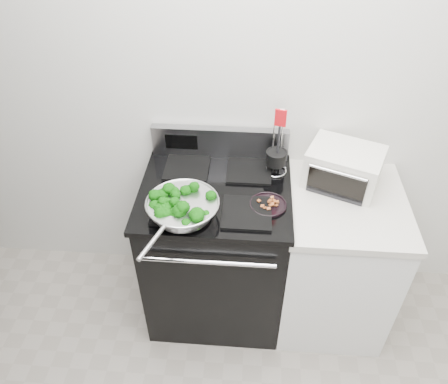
# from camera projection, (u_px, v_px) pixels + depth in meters

# --- Properties ---
(back_wall) EXTENTS (4.00, 0.02, 2.70)m
(back_wall) POSITION_uv_depth(u_px,v_px,m) (278.00, 91.00, 2.24)
(back_wall) COLOR silver
(back_wall) RESTS_ON ground
(gas_range) EXTENTS (0.79, 0.69, 1.13)m
(gas_range) POSITION_uv_depth(u_px,v_px,m) (216.00, 249.00, 2.56)
(gas_range) COLOR black
(gas_range) RESTS_ON floor
(counter) EXTENTS (0.62, 0.68, 0.92)m
(counter) POSITION_uv_depth(u_px,v_px,m) (333.00, 260.00, 2.54)
(counter) COLOR white
(counter) RESTS_ON floor
(skillet) EXTENTS (0.35, 0.54, 0.08)m
(skillet) POSITION_uv_depth(u_px,v_px,m) (183.00, 207.00, 2.08)
(skillet) COLOR silver
(skillet) RESTS_ON gas_range
(broccoli_pile) EXTENTS (0.28, 0.28, 0.10)m
(broccoli_pile) POSITION_uv_depth(u_px,v_px,m) (183.00, 204.00, 2.07)
(broccoli_pile) COLOR black
(broccoli_pile) RESTS_ON skillet
(bacon_plate) EXTENTS (0.18, 0.18, 0.04)m
(bacon_plate) POSITION_uv_depth(u_px,v_px,m) (268.00, 203.00, 2.16)
(bacon_plate) COLOR black
(bacon_plate) RESTS_ON gas_range
(utensil_holder) EXTENTS (0.13, 0.13, 0.39)m
(utensil_holder) POSITION_uv_depth(u_px,v_px,m) (276.00, 161.00, 2.33)
(utensil_holder) COLOR silver
(utensil_holder) RESTS_ON gas_range
(toaster_oven) EXTENTS (0.44, 0.40, 0.21)m
(toaster_oven) POSITION_uv_depth(u_px,v_px,m) (344.00, 167.00, 2.28)
(toaster_oven) COLOR silver
(toaster_oven) RESTS_ON counter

